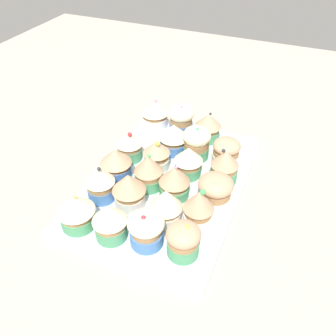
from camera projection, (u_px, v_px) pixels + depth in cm
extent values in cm
cube|color=#B2A899|center=(168.00, 189.00, 74.57)|extent=(180.00, 180.00, 3.00)
cube|color=silver|center=(168.00, 181.00, 73.23)|extent=(43.30, 29.88, 1.20)
cylinder|color=#4C9E6B|center=(183.00, 247.00, 57.87)|extent=(5.32, 5.32, 2.61)
cylinder|color=#AD7F51|center=(183.00, 240.00, 56.70)|extent=(5.00, 5.00, 1.05)
ellipsoid|color=tan|center=(184.00, 234.00, 55.74)|extent=(5.69, 5.69, 3.28)
sphere|color=#EAD64C|center=(188.00, 227.00, 54.92)|extent=(0.87, 0.87, 0.87)
cylinder|color=white|center=(198.00, 220.00, 62.47)|extent=(5.23, 5.23, 2.71)
cylinder|color=#AD7F51|center=(198.00, 211.00, 61.09)|extent=(4.69, 4.69, 1.60)
cone|color=tan|center=(199.00, 200.00, 59.35)|extent=(5.44, 5.44, 3.86)
sphere|color=#4CB266|center=(203.00, 192.00, 58.30)|extent=(1.08, 1.08, 1.08)
cylinder|color=white|center=(214.00, 199.00, 66.67)|extent=(6.17, 6.17, 2.34)
cylinder|color=#AD7F51|center=(215.00, 192.00, 65.44)|extent=(5.88, 5.88, 1.52)
ellipsoid|color=tan|center=(216.00, 185.00, 64.27)|extent=(6.58, 6.58, 3.55)
cylinder|color=#4C9E6B|center=(223.00, 175.00, 71.74)|extent=(5.49, 5.49, 2.77)
cylinder|color=#AD7F51|center=(224.00, 167.00, 70.45)|extent=(5.09, 5.09, 1.28)
cone|color=tan|center=(226.00, 158.00, 68.95)|extent=(5.62, 5.62, 3.41)
sphere|color=#333338|center=(224.00, 151.00, 68.16)|extent=(0.76, 0.76, 0.76)
cylinder|color=white|center=(225.00, 159.00, 75.90)|extent=(5.74, 5.74, 2.65)
cylinder|color=#AD7F51|center=(226.00, 152.00, 74.68)|extent=(5.45, 5.45, 1.17)
ellipsoid|color=tan|center=(227.00, 146.00, 73.71)|extent=(5.83, 5.83, 3.12)
cylinder|color=#477AC6|center=(147.00, 237.00, 59.51)|extent=(5.65, 5.65, 2.62)
cylinder|color=#AD7F51|center=(146.00, 230.00, 58.27)|extent=(5.03, 5.03, 1.26)
ellipsoid|color=#F4EDC6|center=(146.00, 223.00, 57.25)|extent=(6.23, 6.23, 3.22)
sphere|color=red|center=(144.00, 218.00, 56.15)|extent=(0.88, 0.88, 0.88)
cylinder|color=white|center=(166.00, 216.00, 63.45)|extent=(5.62, 5.62, 2.33)
cylinder|color=#AD7F51|center=(166.00, 209.00, 62.37)|extent=(5.03, 5.03, 1.06)
cone|color=#F4EDC6|center=(166.00, 199.00, 60.77)|extent=(5.94, 5.94, 3.96)
cylinder|color=#4C9E6B|center=(174.00, 191.00, 68.60)|extent=(5.79, 5.79, 2.21)
cylinder|color=#AD7F51|center=(174.00, 184.00, 67.51)|extent=(5.11, 5.11, 1.22)
cone|color=tan|center=(175.00, 175.00, 65.97)|extent=(6.05, 6.05, 3.61)
sphere|color=pink|center=(176.00, 167.00, 64.90)|extent=(0.66, 0.66, 0.66)
cylinder|color=#4C9E6B|center=(188.00, 170.00, 73.33)|extent=(5.45, 5.45, 2.37)
cylinder|color=#AD7F51|center=(188.00, 163.00, 72.17)|extent=(5.21, 5.21, 1.27)
cone|color=#F4EDC6|center=(189.00, 154.00, 70.76)|extent=(5.93, 5.93, 3.15)
cylinder|color=#4C9E6B|center=(196.00, 152.00, 77.93)|extent=(5.62, 5.62, 2.61)
cylinder|color=#AD7F51|center=(196.00, 144.00, 76.58)|extent=(5.39, 5.39, 1.59)
ellipsoid|color=#F4EDC6|center=(197.00, 136.00, 75.26)|extent=(6.04, 6.04, 4.24)
sphere|color=#4CB266|center=(197.00, 130.00, 73.59)|extent=(0.74, 0.74, 0.74)
cylinder|color=#4C9E6B|center=(207.00, 135.00, 83.16)|extent=(5.51, 5.51, 2.48)
cylinder|color=#AD7F51|center=(208.00, 128.00, 82.01)|extent=(5.06, 5.06, 1.12)
cone|color=tan|center=(208.00, 120.00, 80.65)|extent=(6.15, 6.15, 3.14)
sphere|color=#333338|center=(210.00, 114.00, 80.04)|extent=(0.60, 0.60, 0.60)
cylinder|color=#4C9E6B|center=(111.00, 231.00, 60.60)|extent=(5.49, 5.49, 2.64)
cylinder|color=#AD7F51|center=(110.00, 223.00, 59.35)|extent=(5.24, 5.24, 1.28)
cone|color=#F4EDC6|center=(109.00, 214.00, 57.92)|extent=(6.03, 6.03, 3.20)
cylinder|color=white|center=(130.00, 200.00, 66.50)|extent=(5.75, 5.75, 2.47)
cylinder|color=#AD7F51|center=(129.00, 192.00, 65.30)|extent=(5.46, 5.46, 1.28)
cone|color=tan|center=(128.00, 183.00, 63.73)|extent=(6.35, 6.35, 3.65)
cylinder|color=#4C9E6B|center=(149.00, 181.00, 70.57)|extent=(5.68, 5.68, 2.55)
cylinder|color=#AD7F51|center=(149.00, 173.00, 69.36)|extent=(5.28, 5.28, 1.23)
cone|color=tan|center=(148.00, 164.00, 67.81)|extent=(5.71, 5.71, 3.64)
sphere|color=#4CB266|center=(149.00, 156.00, 66.89)|extent=(0.79, 0.79, 0.79)
cylinder|color=white|center=(157.00, 163.00, 75.15)|extent=(5.38, 5.38, 2.39)
cylinder|color=#AD7F51|center=(157.00, 155.00, 73.93)|extent=(4.84, 4.84, 1.44)
cone|color=tan|center=(156.00, 147.00, 72.56)|extent=(5.72, 5.72, 2.84)
sphere|color=#EAD64C|center=(158.00, 144.00, 71.37)|extent=(1.08, 1.08, 1.08)
cylinder|color=#477AC6|center=(173.00, 146.00, 79.71)|extent=(6.09, 6.09, 2.42)
cylinder|color=#AD7F51|center=(174.00, 139.00, 78.54)|extent=(5.45, 5.45, 1.21)
cone|color=#F4EDC6|center=(174.00, 131.00, 77.13)|extent=(6.52, 6.52, 3.23)
cylinder|color=#477AC6|center=(181.00, 127.00, 85.34)|extent=(5.56, 5.56, 2.76)
cylinder|color=#AD7F51|center=(181.00, 120.00, 84.02)|extent=(5.27, 5.27, 1.39)
ellipsoid|color=#F4EDC6|center=(181.00, 113.00, 82.81)|extent=(6.21, 6.21, 3.96)
sphere|color=pink|center=(182.00, 107.00, 81.22)|extent=(0.92, 0.92, 0.92)
cylinder|color=#4C9E6B|center=(78.00, 220.00, 62.65)|extent=(6.06, 6.06, 2.33)
cylinder|color=#AD7F51|center=(77.00, 213.00, 61.50)|extent=(5.57, 5.57, 1.28)
cone|color=#F4EDC6|center=(74.00, 204.00, 60.06)|extent=(6.69, 6.69, 3.23)
sphere|color=#EAD64C|center=(75.00, 197.00, 59.16)|extent=(0.66, 0.66, 0.66)
cylinder|color=#477AC6|center=(102.00, 192.00, 67.94)|extent=(5.32, 5.32, 2.64)
cylinder|color=#AD7F51|center=(101.00, 184.00, 66.64)|extent=(5.09, 5.09, 1.43)
cone|color=#F4EDC6|center=(99.00, 174.00, 64.97)|extent=(5.67, 5.67, 3.79)
sphere|color=#333338|center=(99.00, 169.00, 63.28)|extent=(0.72, 0.72, 0.72)
cylinder|color=#477AC6|center=(117.00, 172.00, 72.53)|extent=(5.84, 5.84, 2.79)
cylinder|color=#AD7F51|center=(116.00, 165.00, 71.32)|extent=(5.44, 5.44, 1.01)
cone|color=tan|center=(115.00, 156.00, 69.97)|extent=(6.41, 6.41, 3.21)
cylinder|color=#4C9E6B|center=(130.00, 153.00, 77.58)|extent=(5.41, 5.41, 2.61)
cylinder|color=#AD7F51|center=(129.00, 146.00, 76.40)|extent=(5.08, 5.08, 1.10)
cone|color=#F4EDC6|center=(129.00, 138.00, 75.10)|extent=(5.66, 5.66, 2.98)
sphere|color=red|center=(130.00, 134.00, 73.84)|extent=(0.96, 0.96, 0.96)
cylinder|color=white|center=(155.00, 121.00, 87.74)|extent=(6.14, 6.14, 2.46)
cylinder|color=#AD7F51|center=(155.00, 115.00, 86.58)|extent=(5.77, 5.77, 1.16)
cone|color=#F4EDC6|center=(155.00, 107.00, 85.23)|extent=(6.69, 6.69, 3.06)
sphere|color=pink|center=(155.00, 101.00, 84.71)|extent=(0.82, 0.82, 0.82)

